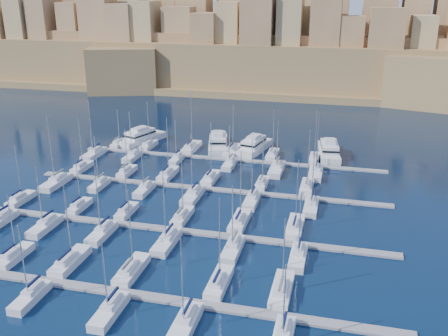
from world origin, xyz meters
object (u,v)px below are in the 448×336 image
(motor_yacht_b, at_px, (218,142))
(motor_yacht_c, at_px, (254,146))
(motor_yacht_d, at_px, (329,151))
(sailboat_2, at_px, (70,261))
(sailboat_4, at_px, (219,283))
(motor_yacht_a, at_px, (141,137))

(motor_yacht_b, relative_size, motor_yacht_c, 1.08)
(motor_yacht_d, bearing_deg, sailboat_2, -119.31)
(sailboat_2, height_order, motor_yacht_d, sailboat_2)
(motor_yacht_b, distance_m, motor_yacht_d, 32.00)
(motor_yacht_b, height_order, motor_yacht_d, same)
(sailboat_2, bearing_deg, sailboat_4, -0.57)
(motor_yacht_a, height_order, motor_yacht_d, same)
(sailboat_4, height_order, motor_yacht_b, sailboat_4)
(motor_yacht_c, bearing_deg, motor_yacht_a, 179.68)
(motor_yacht_a, bearing_deg, motor_yacht_c, -0.32)
(motor_yacht_b, bearing_deg, motor_yacht_c, -3.32)
(sailboat_2, xyz_separation_m, motor_yacht_a, (-16.55, 69.85, 0.97))
(sailboat_2, relative_size, motor_yacht_b, 0.82)
(sailboat_4, distance_m, motor_yacht_b, 72.98)
(motor_yacht_a, xyz_separation_m, motor_yacht_c, (34.87, -0.20, 0.00))
(motor_yacht_a, distance_m, motor_yacht_c, 34.87)
(motor_yacht_a, bearing_deg, sailboat_2, -76.67)
(motor_yacht_d, bearing_deg, sailboat_4, -100.76)
(motor_yacht_a, height_order, motor_yacht_b, same)
(sailboat_4, xyz_separation_m, motor_yacht_c, (-7.70, 69.92, 0.97))
(sailboat_4, relative_size, motor_yacht_b, 0.82)
(motor_yacht_a, height_order, motor_yacht_c, same)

